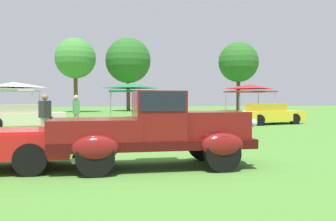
% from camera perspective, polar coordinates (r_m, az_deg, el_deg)
% --- Properties ---
extents(ground_plane, '(120.00, 120.00, 0.00)m').
position_cam_1_polar(ground_plane, '(8.18, -2.43, -8.90)').
color(ground_plane, '#4C8433').
extents(feature_pickup_truck, '(4.45, 1.81, 1.70)m').
position_cam_1_polar(feature_pickup_truck, '(7.91, -2.22, -2.93)').
color(feature_pickup_truck, '#400B0B').
rests_on(feature_pickup_truck, ground_plane).
extents(show_car_cream, '(4.27, 2.10, 1.22)m').
position_cam_1_polar(show_car_cream, '(19.88, -22.08, -0.90)').
color(show_car_cream, beige).
rests_on(show_car_cream, ground_plane).
extents(show_car_yellow, '(4.73, 2.75, 1.22)m').
position_cam_1_polar(show_car_yellow, '(22.04, 15.71, -0.56)').
color(show_car_yellow, yellow).
rests_on(show_car_yellow, ground_plane).
extents(spectator_near_truck, '(0.41, 0.47, 1.69)m').
position_cam_1_polar(spectator_near_truck, '(13.32, -19.08, -0.85)').
color(spectator_near_truck, '#9E998E').
rests_on(spectator_near_truck, ground_plane).
extents(spectator_between_cars, '(0.33, 0.45, 1.69)m').
position_cam_1_polar(spectator_between_cars, '(15.97, -14.47, -0.36)').
color(spectator_between_cars, '#9E998E').
rests_on(spectator_between_cars, ground_plane).
extents(canopy_tent_left_field, '(3.31, 3.31, 2.71)m').
position_cam_1_polar(canopy_tent_left_field, '(27.97, -23.39, 3.60)').
color(canopy_tent_left_field, '#B7B7BC').
rests_on(canopy_tent_left_field, ground_plane).
extents(canopy_tent_center_field, '(3.37, 3.37, 2.71)m').
position_cam_1_polar(canopy_tent_center_field, '(27.55, -5.94, 3.78)').
color(canopy_tent_center_field, '#B7B7BC').
rests_on(canopy_tent_center_field, ground_plane).
extents(canopy_tent_right_field, '(3.36, 3.36, 2.71)m').
position_cam_1_polar(canopy_tent_right_field, '(30.41, 12.91, 3.57)').
color(canopy_tent_right_field, '#B7B7BC').
rests_on(canopy_tent_right_field, ground_plane).
extents(treeline_far_left, '(4.51, 4.51, 8.26)m').
position_cam_1_polar(treeline_far_left, '(41.36, -14.60, 8.05)').
color(treeline_far_left, brown).
rests_on(treeline_far_left, ground_plane).
extents(treeline_mid_left, '(5.44, 5.44, 8.82)m').
position_cam_1_polar(treeline_mid_left, '(43.48, -6.40, 7.93)').
color(treeline_mid_left, '#47331E').
rests_on(treeline_mid_left, ground_plane).
extents(treeline_center, '(4.71, 4.71, 8.18)m').
position_cam_1_polar(treeline_center, '(43.20, 11.21, 7.56)').
color(treeline_center, '#47331E').
rests_on(treeline_center, ground_plane).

